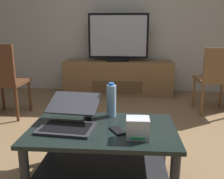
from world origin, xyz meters
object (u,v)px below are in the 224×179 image
(media_cabinet, at_px, (118,78))
(television, at_px, (118,38))
(laptop, at_px, (70,117))
(water_bottle_near, at_px, (111,100))
(tv_remote, at_px, (89,115))
(coffee_table, at_px, (103,146))
(side_chair, at_px, (3,78))
(cell_phone, at_px, (118,130))
(router_box, at_px, (138,128))
(dining_chair, at_px, (216,77))

(media_cabinet, relative_size, television, 1.85)
(laptop, xyz_separation_m, water_bottle_near, (0.28, 0.22, 0.07))
(tv_remote, bearing_deg, coffee_table, -65.23)
(side_chair, height_order, tv_remote, side_chair)
(water_bottle_near, bearing_deg, laptop, -142.23)
(cell_phone, height_order, tv_remote, tv_remote)
(coffee_table, distance_m, side_chair, 1.86)
(laptop, height_order, water_bottle_near, water_bottle_near)
(laptop, bearing_deg, side_chair, 132.29)
(side_chair, bearing_deg, water_bottle_near, -35.91)
(television, relative_size, router_box, 6.78)
(coffee_table, relative_size, television, 1.04)
(water_bottle_near, distance_m, cell_phone, 0.32)
(laptop, bearing_deg, tv_remote, 61.46)
(laptop, relative_size, cell_phone, 3.30)
(television, xyz_separation_m, router_box, (0.24, -2.63, -0.44))
(media_cabinet, height_order, cell_phone, media_cabinet)
(tv_remote, bearing_deg, side_chair, 133.26)
(dining_chair, distance_m, laptop, 2.19)
(television, bearing_deg, water_bottle_near, -88.71)
(television, distance_m, water_bottle_near, 2.28)
(side_chair, height_order, water_bottle_near, side_chair)
(dining_chair, relative_size, side_chair, 0.94)
(tv_remote, bearing_deg, water_bottle_near, 1.83)
(dining_chair, bearing_deg, side_chair, -172.84)
(side_chair, xyz_separation_m, cell_phone, (1.46, -1.30, -0.08))
(television, relative_size, laptop, 2.12)
(coffee_table, height_order, water_bottle_near, water_bottle_near)
(tv_remote, bearing_deg, media_cabinet, 80.49)
(laptop, xyz_separation_m, tv_remote, (0.10, 0.19, -0.05))
(coffee_table, bearing_deg, router_box, -30.41)
(media_cabinet, xyz_separation_m, water_bottle_near, (0.05, -2.27, 0.28))
(media_cabinet, bearing_deg, side_chair, -136.92)
(media_cabinet, relative_size, router_box, 12.53)
(water_bottle_near, bearing_deg, side_chair, 144.09)
(television, xyz_separation_m, tv_remote, (-0.12, -2.27, -0.50))
(dining_chair, relative_size, cell_phone, 6.26)
(television, relative_size, side_chair, 1.05)
(coffee_table, height_order, media_cabinet, media_cabinet)
(coffee_table, height_order, television, television)
(cell_phone, bearing_deg, television, 63.79)
(laptop, bearing_deg, cell_phone, -12.17)
(coffee_table, bearing_deg, side_chair, 137.17)
(media_cabinet, xyz_separation_m, laptop, (-0.23, -2.49, 0.21))
(water_bottle_near, xyz_separation_m, cell_phone, (0.06, -0.29, -0.12))
(laptop, xyz_separation_m, router_box, (0.47, -0.17, 0.00))
(television, relative_size, cell_phone, 6.98)
(cell_phone, xyz_separation_m, tv_remote, (-0.24, 0.27, 0.01))
(media_cabinet, bearing_deg, dining_chair, -35.42)
(coffee_table, bearing_deg, cell_phone, -24.21)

